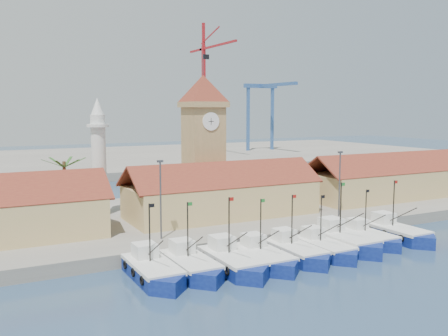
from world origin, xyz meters
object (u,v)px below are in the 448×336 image
minaret (99,157)px  boat_4 (296,253)px  boat_0 (154,272)px  clock_tower (203,138)px

minaret → boat_4: bearing=-60.1°
boat_0 → clock_tower: clock_tower is taller
boat_0 → boat_4: bearing=-3.4°
boat_0 → boat_4: 15.93m
boat_0 → clock_tower: 30.04m
boat_0 → clock_tower: bearing=54.8°
boat_4 → minaret: (-14.82, 25.74, 8.96)m
clock_tower → minaret: clock_tower is taller
boat_0 → boat_4: size_ratio=1.04×
boat_0 → minaret: bearing=87.5°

